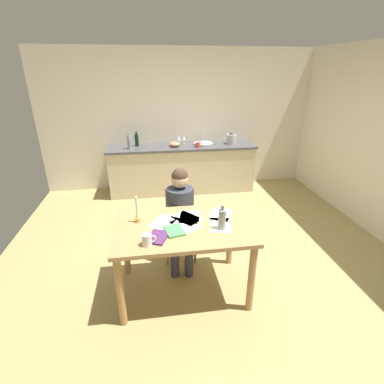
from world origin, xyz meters
TOP-DOWN VIEW (x-y plane):
  - ground_plane at (0.00, 0.00)m, footprint 5.20×5.20m
  - wall_back at (0.00, 2.60)m, footprint 5.20×0.12m
  - kitchen_counter at (0.00, 2.24)m, footprint 2.76×0.64m
  - dining_table at (-0.32, -0.54)m, footprint 1.35×0.88m
  - chair_at_table at (-0.27, 0.14)m, footprint 0.43×0.43m
  - person_seated at (-0.28, -0.01)m, footprint 0.35×0.61m
  - coffee_mug at (-0.67, -0.83)m, footprint 0.13×0.09m
  - candlestick at (-0.76, -0.39)m, footprint 0.06×0.06m
  - book_magazine at (-0.57, -0.73)m, footprint 0.24×0.28m
  - book_cookery at (-0.41, -0.64)m, footprint 0.21×0.25m
  - paper_letter at (-0.26, -0.39)m, footprint 0.35×0.36m
  - paper_bill at (-0.50, -0.44)m, footprint 0.34×0.36m
  - paper_envelope at (-0.22, -0.36)m, footprint 0.27×0.34m
  - paper_receipt at (0.06, -0.58)m, footprint 0.26×0.33m
  - paper_notice at (0.11, -0.36)m, footprint 0.32×0.36m
  - paper_flyer at (-0.29, -0.52)m, footprint 0.34×0.36m
  - wine_bottle_on_table at (0.05, -0.65)m, footprint 0.08×0.08m
  - sink_unit at (0.41, 2.24)m, footprint 0.36×0.36m
  - bottle_oil at (-0.95, 2.16)m, footprint 0.08×0.08m
  - bottle_vinegar at (-0.83, 2.34)m, footprint 0.07×0.07m
  - mixing_bowl at (-0.14, 2.20)m, footprint 0.20×0.20m
  - stovetop_kettle at (0.95, 2.24)m, footprint 0.18×0.18m
  - wine_glass_near_sink at (0.05, 2.39)m, footprint 0.07×0.07m
  - wine_glass_by_kettle at (-0.04, 2.39)m, footprint 0.07×0.07m
  - teacup_on_counter at (0.28, 2.09)m, footprint 0.12×0.09m

SIDE VIEW (x-z plane):
  - ground_plane at x=0.00m, z-range -0.04..0.00m
  - kitchen_counter at x=0.00m, z-range 0.00..0.90m
  - chair_at_table at x=-0.27m, z-range 0.05..0.93m
  - person_seated at x=-0.28m, z-range 0.08..1.28m
  - dining_table at x=-0.32m, z-range 0.28..1.08m
  - paper_letter at x=-0.26m, z-range 0.80..0.80m
  - paper_bill at x=-0.50m, z-range 0.80..0.80m
  - paper_envelope at x=-0.22m, z-range 0.80..0.80m
  - paper_receipt at x=0.06m, z-range 0.80..0.80m
  - paper_notice at x=0.11m, z-range 0.80..0.80m
  - paper_flyer at x=-0.29m, z-range 0.80..0.80m
  - book_magazine at x=-0.57m, z-range 0.80..0.82m
  - book_cookery at x=-0.41m, z-range 0.80..0.82m
  - coffee_mug at x=-0.67m, z-range 0.80..0.90m
  - candlestick at x=-0.76m, z-range 0.73..1.01m
  - wine_bottle_on_table at x=0.05m, z-range 0.78..1.03m
  - sink_unit at x=0.41m, z-range 0.80..1.04m
  - mixing_bowl at x=-0.14m, z-range 0.90..0.99m
  - teacup_on_counter at x=0.28m, z-range 0.90..0.99m
  - stovetop_kettle at x=0.95m, z-range 0.89..1.11m
  - wine_glass_near_sink at x=0.05m, z-range 0.93..1.09m
  - wine_glass_by_kettle at x=-0.04m, z-range 0.93..1.09m
  - bottle_vinegar at x=-0.83m, z-range 0.88..1.15m
  - bottle_oil at x=-0.95m, z-range 0.88..1.17m
  - wall_back at x=0.00m, z-range 0.00..2.60m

